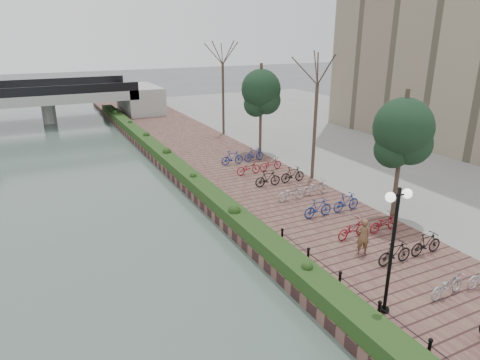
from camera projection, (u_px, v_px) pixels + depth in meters
promenade at (247, 183)px, 27.50m from camera, size 8.00×75.00×0.50m
inland_pavement at (424, 154)px, 34.20m from camera, size 24.00×75.00×0.50m
hedge at (183, 172)px, 28.01m from camera, size 1.10×56.00×0.60m
chain_fence at (402, 330)px, 13.10m from camera, size 0.10×14.10×0.70m
lamppost at (395, 224)px, 13.51m from camera, size 1.02×0.32×4.47m
pedestrian at (363, 237)px, 18.06m from camera, size 0.69×0.58×1.62m
bicycle_parking at (319, 198)px, 23.13m from camera, size 2.40×19.89×1.00m
street_trees at (350, 141)px, 23.97m from camera, size 3.20×37.12×6.80m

